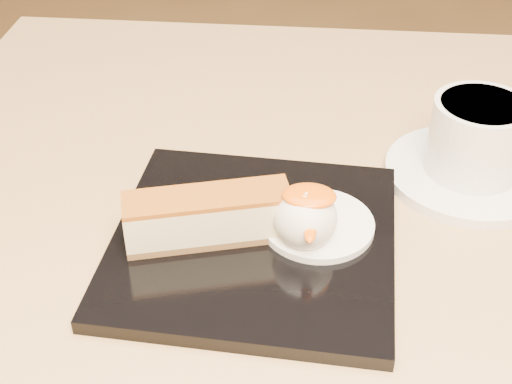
# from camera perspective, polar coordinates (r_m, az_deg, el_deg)

# --- Properties ---
(table) EXTENTS (0.80, 0.80, 0.72)m
(table) POSITION_cam_1_polar(r_m,az_deg,el_deg) (0.70, 4.34, -12.64)
(table) COLOR black
(table) RESTS_ON ground
(dessert_plate) EXTENTS (0.23, 0.23, 0.01)m
(dessert_plate) POSITION_cam_1_polar(r_m,az_deg,el_deg) (0.57, -0.19, -3.97)
(dessert_plate) COLOR black
(dessert_plate) RESTS_ON table
(cheesecake) EXTENTS (0.13, 0.07, 0.04)m
(cheesecake) POSITION_cam_1_polar(r_m,az_deg,el_deg) (0.55, -3.88, -1.97)
(cheesecake) COLOR brown
(cheesecake) RESTS_ON dessert_plate
(cream_smear) EXTENTS (0.09, 0.09, 0.01)m
(cream_smear) POSITION_cam_1_polar(r_m,az_deg,el_deg) (0.57, 4.96, -2.59)
(cream_smear) COLOR white
(cream_smear) RESTS_ON dessert_plate
(ice_cream_scoop) EXTENTS (0.05, 0.05, 0.05)m
(ice_cream_scoop) POSITION_cam_1_polar(r_m,az_deg,el_deg) (0.54, 3.98, -2.10)
(ice_cream_scoop) COLOR white
(ice_cream_scoop) RESTS_ON cream_smear
(mango_sauce) EXTENTS (0.04, 0.03, 0.01)m
(mango_sauce) POSITION_cam_1_polar(r_m,az_deg,el_deg) (0.53, 4.29, -0.30)
(mango_sauce) COLOR #F75F07
(mango_sauce) RESTS_ON ice_cream_scoop
(mint_sprig) EXTENTS (0.04, 0.03, 0.00)m
(mint_sprig) POSITION_cam_1_polar(r_m,az_deg,el_deg) (0.59, 2.19, -0.58)
(mint_sprig) COLOR #297F2E
(mint_sprig) RESTS_ON cream_smear
(saucer) EXTENTS (0.15, 0.15, 0.01)m
(saucer) POSITION_cam_1_polar(r_m,az_deg,el_deg) (0.67, 16.66, 1.45)
(saucer) COLOR white
(saucer) RESTS_ON table
(coffee_cup) EXTENTS (0.11, 0.08, 0.07)m
(coffee_cup) POSITION_cam_1_polar(r_m,az_deg,el_deg) (0.65, 17.44, 4.31)
(coffee_cup) COLOR white
(coffee_cup) RESTS_ON saucer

